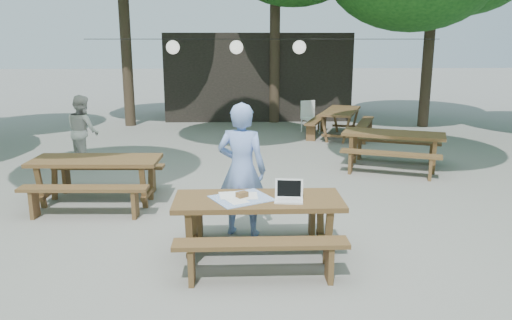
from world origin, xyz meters
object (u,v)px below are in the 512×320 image
object	(u,v)px
picnic_table_nw	(97,180)
woman	(242,170)
second_person	(83,131)
plastic_chair	(310,124)
main_picnic_table	(258,227)

from	to	relation	value
picnic_table_nw	woman	distance (m)	2.73
second_person	plastic_chair	xyz separation A→B (m)	(5.29, 3.66, -0.49)
picnic_table_nw	plastic_chair	distance (m)	7.57
picnic_table_nw	second_person	distance (m)	2.73
plastic_chair	main_picnic_table	bearing A→B (deg)	-122.00
main_picnic_table	woman	distance (m)	0.94
main_picnic_table	second_person	xyz separation A→B (m)	(-3.44, 4.68, 0.36)
main_picnic_table	plastic_chair	bearing A→B (deg)	77.50
main_picnic_table	plastic_chair	distance (m)	8.54
second_person	main_picnic_table	bearing A→B (deg)	177.81
picnic_table_nw	plastic_chair	world-z (taller)	plastic_chair
picnic_table_nw	main_picnic_table	bearing A→B (deg)	-38.41
main_picnic_table	plastic_chair	size ratio (longest dim) A/B	2.22
woman	second_person	bearing A→B (deg)	-34.63
main_picnic_table	woman	xyz separation A→B (m)	(-0.19, 0.77, 0.51)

